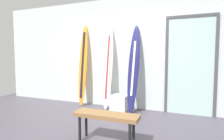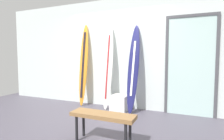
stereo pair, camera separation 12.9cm
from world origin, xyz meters
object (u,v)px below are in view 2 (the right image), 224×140
(display_block_left, at_px, (120,103))
(surfboard_navy, at_px, (133,69))
(glass_door, at_px, (190,64))
(bench, at_px, (103,117))
(surfboard_sunset, at_px, (84,65))
(surfboard_ivory, at_px, (108,67))

(display_block_left, bearing_deg, surfboard_navy, 1.34)
(glass_door, bearing_deg, bench, -121.88)
(surfboard_navy, distance_m, glass_door, 1.27)
(surfboard_navy, distance_m, display_block_left, 0.91)
(surfboard_sunset, height_order, display_block_left, surfboard_sunset)
(surfboard_navy, xyz_separation_m, display_block_left, (-0.34, -0.01, -0.84))
(surfboard_navy, bearing_deg, glass_door, 11.66)
(surfboard_sunset, distance_m, display_block_left, 1.42)
(glass_door, height_order, bench, glass_door)
(bench, bearing_deg, surfboard_ivory, 111.84)
(surfboard_ivory, bearing_deg, glass_door, 6.45)
(surfboard_navy, xyz_separation_m, glass_door, (1.23, 0.25, 0.12))
(display_block_left, relative_size, glass_door, 0.18)
(surfboard_ivory, xyz_separation_m, bench, (0.70, -1.73, -0.65))
(display_block_left, height_order, glass_door, glass_door)
(glass_door, bearing_deg, surfboard_sunset, -176.52)
(bench, bearing_deg, display_block_left, 101.97)
(surfboard_sunset, height_order, surfboard_navy, surfboard_sunset)
(surfboard_navy, height_order, display_block_left, surfboard_navy)
(surfboard_ivory, bearing_deg, surfboard_sunset, 175.79)
(surfboard_sunset, relative_size, display_block_left, 5.45)
(surfboard_sunset, bearing_deg, surfboard_navy, -3.77)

